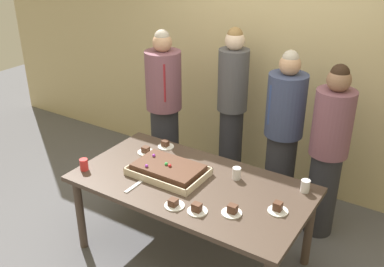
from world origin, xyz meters
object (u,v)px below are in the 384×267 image
(plated_slice_center_front, at_px, (146,151))
(drink_cup_middle, at_px, (237,173))
(drink_cup_far_end, at_px, (84,165))
(plated_slice_far_left, at_px, (197,209))
(person_green_shirt_behind, at_px, (283,135))
(plated_slice_near_right, at_px, (232,211))
(drink_cup_nearest, at_px, (305,186))
(party_table, at_px, (191,190))
(plated_slice_far_right, at_px, (278,209))
(plated_slice_center_back, at_px, (166,145))
(person_far_right_suit, at_px, (328,151))
(sheet_cake, at_px, (168,170))
(plated_slice_near_left, at_px, (174,204))
(cake_server_utensil, at_px, (134,187))
(person_serving_front, at_px, (164,109))
(person_striped_tie_right, at_px, (232,108))

(plated_slice_center_front, bearing_deg, drink_cup_middle, 2.86)
(drink_cup_middle, height_order, drink_cup_far_end, same)
(plated_slice_far_left, bearing_deg, person_green_shirt_behind, 84.73)
(plated_slice_near_right, relative_size, drink_cup_nearest, 1.50)
(plated_slice_center_front, bearing_deg, party_table, -17.83)
(plated_slice_center_front, bearing_deg, plated_slice_far_right, -8.19)
(plated_slice_far_left, distance_m, plated_slice_far_right, 0.58)
(drink_cup_far_end, bearing_deg, plated_slice_center_back, 64.89)
(drink_cup_nearest, xyz_separation_m, drink_cup_middle, (-0.53, -0.12, 0.00))
(drink_cup_nearest, distance_m, person_far_right_suit, 0.57)
(sheet_cake, height_order, drink_cup_nearest, sheet_cake)
(drink_cup_far_end, xyz_separation_m, person_far_right_suit, (1.68, 1.24, 0.05))
(plated_slice_near_left, distance_m, plated_slice_center_back, 0.95)
(cake_server_utensil, height_order, person_serving_front, person_serving_front)
(person_green_shirt_behind, bearing_deg, drink_cup_nearest, 66.34)
(sheet_cake, relative_size, person_far_right_suit, 0.38)
(plated_slice_near_left, bearing_deg, drink_cup_middle, 70.74)
(plated_slice_far_right, distance_m, drink_cup_nearest, 0.36)
(plated_slice_near_right, bearing_deg, person_striped_tie_right, 118.17)
(sheet_cake, xyz_separation_m, drink_cup_middle, (0.50, 0.24, 0.01))
(plated_slice_far_left, xyz_separation_m, person_serving_front, (-1.14, 1.19, 0.11))
(party_table, bearing_deg, plated_slice_center_back, 143.91)
(person_striped_tie_right, bearing_deg, plated_slice_center_back, -20.90)
(plated_slice_center_front, distance_m, drink_cup_far_end, 0.58)
(plated_slice_far_right, xyz_separation_m, plated_slice_center_front, (-1.35, 0.19, -0.00))
(plated_slice_far_right, bearing_deg, party_table, -179.71)
(person_serving_front, xyz_separation_m, person_striped_tie_right, (0.63, 0.31, 0.04))
(plated_slice_far_left, height_order, person_striped_tie_right, person_striped_tie_right)
(party_table, distance_m, sheet_cake, 0.26)
(drink_cup_far_end, distance_m, person_far_right_suit, 2.09)
(person_serving_front, bearing_deg, plated_slice_far_right, 24.54)
(plated_slice_near_left, relative_size, plated_slice_far_right, 1.00)
(cake_server_utensil, xyz_separation_m, person_serving_front, (-0.55, 1.17, 0.13))
(sheet_cake, relative_size, plated_slice_near_left, 4.12)
(plated_slice_center_front, bearing_deg, person_striped_tie_right, 70.00)
(plated_slice_near_left, relative_size, person_green_shirt_behind, 0.09)
(drink_cup_middle, height_order, cake_server_utensil, drink_cup_middle)
(drink_cup_middle, height_order, person_serving_front, person_serving_front)
(plated_slice_far_right, bearing_deg, sheet_cake, -179.69)
(plated_slice_near_right, distance_m, cake_server_utensil, 0.82)
(party_table, bearing_deg, plated_slice_center_front, 162.17)
(plated_slice_near_left, bearing_deg, cake_server_utensil, 174.10)
(drink_cup_nearest, bearing_deg, plated_slice_far_left, -129.64)
(party_table, relative_size, plated_slice_far_left, 12.65)
(sheet_cake, height_order, plated_slice_center_back, sheet_cake)
(plated_slice_near_left, bearing_deg, person_striped_tie_right, 102.37)
(plated_slice_far_right, distance_m, plated_slice_center_front, 1.37)
(party_table, relative_size, plated_slice_center_front, 12.65)
(plated_slice_far_left, bearing_deg, person_far_right_suit, 65.70)
(drink_cup_middle, bearing_deg, drink_cup_far_end, -153.83)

